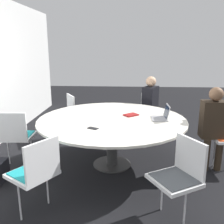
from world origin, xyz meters
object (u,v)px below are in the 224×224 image
(chair_3, at_px, (16,133))
(person_1, at_px, (151,102))
(laptop, at_px, (162,116))
(spiral_notebook, at_px, (131,115))
(chair_1, at_px, (151,108))
(person_0, at_px, (214,122))
(cell_phone, at_px, (93,128))
(chair_4, at_px, (36,169))
(chair_5, at_px, (180,172))
(chair_2, at_px, (77,112))

(chair_3, distance_m, person_1, 2.57)
(laptop, bearing_deg, spiral_notebook, -111.94)
(chair_1, height_order, spiral_notebook, chair_1)
(person_0, relative_size, cell_phone, 7.85)
(laptop, bearing_deg, chair_3, -87.11)
(chair_4, relative_size, chair_5, 1.00)
(chair_2, bearing_deg, chair_5, 2.72)
(chair_3, xyz_separation_m, laptop, (0.15, -2.16, 0.27))
(chair_5, height_order, spiral_notebook, chair_5)
(chair_2, height_order, cell_phone, chair_2)
(chair_2, distance_m, cell_phone, 1.79)
(spiral_notebook, bearing_deg, cell_phone, 143.29)
(cell_phone, bearing_deg, chair_5, -125.85)
(chair_1, height_order, person_0, person_0)
(chair_5, bearing_deg, spiral_notebook, -10.64)
(cell_phone, bearing_deg, chair_2, 18.07)
(person_1, bearing_deg, cell_phone, 0.32)
(chair_4, relative_size, person_0, 0.72)
(chair_1, distance_m, chair_4, 3.15)
(chair_1, relative_size, cell_phone, 5.62)
(person_0, bearing_deg, spiral_notebook, -9.39)
(chair_2, relative_size, chair_3, 1.00)
(person_0, bearing_deg, chair_4, 28.33)
(chair_1, relative_size, chair_5, 1.00)
(chair_4, bearing_deg, chair_1, 5.78)
(chair_5, bearing_deg, chair_3, 34.06)
(spiral_notebook, bearing_deg, chair_5, -160.68)
(spiral_notebook, bearing_deg, person_1, -19.86)
(chair_2, relative_size, person_1, 0.72)
(person_0, bearing_deg, cell_phone, 15.25)
(spiral_notebook, bearing_deg, chair_4, 144.61)
(person_1, bearing_deg, chair_1, -160.87)
(person_0, xyz_separation_m, spiral_notebook, (0.18, 1.20, 0.04))
(chair_3, relative_size, spiral_notebook, 3.41)
(person_0, xyz_separation_m, laptop, (0.00, 0.75, 0.08))
(chair_1, xyz_separation_m, chair_5, (-2.77, -0.04, 0.00))
(chair_2, xyz_separation_m, cell_phone, (-1.69, -0.55, 0.22))
(chair_4, height_order, person_1, person_1)
(chair_4, relative_size, cell_phone, 5.62)
(chair_4, bearing_deg, person_0, -27.52)
(laptop, xyz_separation_m, spiral_notebook, (0.17, 0.46, -0.04))
(laptop, bearing_deg, person_0, 88.80)
(chair_1, height_order, chair_5, same)
(chair_4, height_order, chair_5, same)
(chair_5, xyz_separation_m, person_1, (2.52, 0.08, 0.19))
(chair_5, distance_m, laptop, 1.24)
(laptop, height_order, spiral_notebook, laptop)
(chair_2, bearing_deg, cell_phone, -11.86)
(chair_1, distance_m, laptop, 1.58)
(chair_3, height_order, person_0, person_0)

